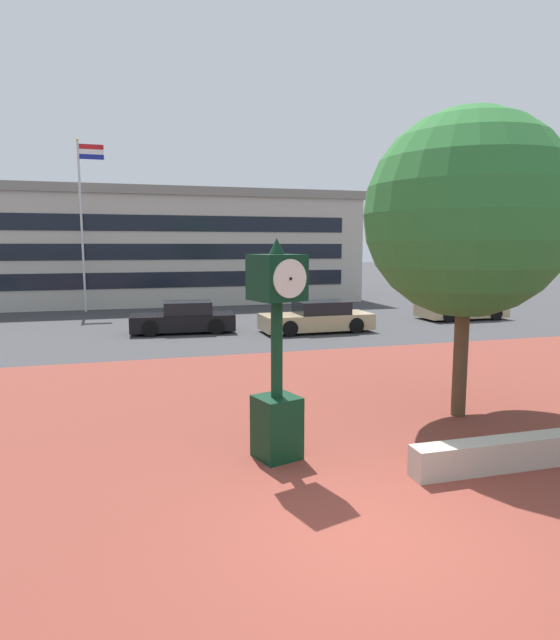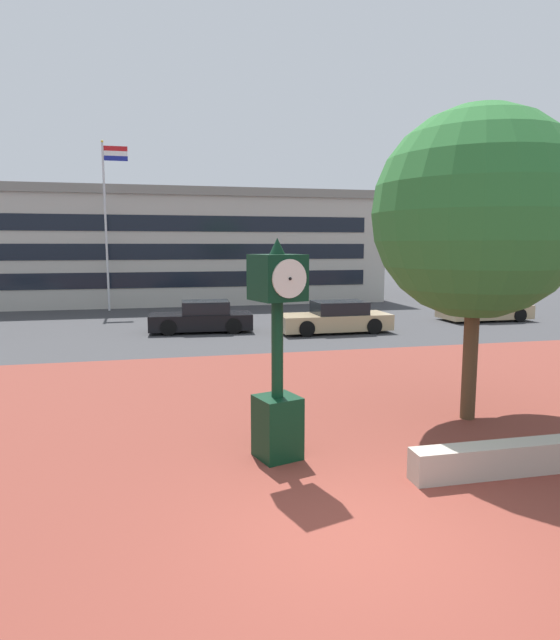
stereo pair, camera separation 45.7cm
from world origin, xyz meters
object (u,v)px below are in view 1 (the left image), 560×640
object	(u,v)px
car_street_near	(317,318)
flagpole_primary	(83,216)
car_street_mid	(184,319)
civic_building	(126,247)
plaza_tree	(472,220)
car_street_distant	(462,307)
street_clock	(277,354)

from	to	relation	value
car_street_near	flagpole_primary	world-z (taller)	flagpole_primary
car_street_mid	flagpole_primary	size ratio (longest dim) A/B	0.47
car_street_mid	civic_building	xyz separation A→B (m)	(-2.16, 17.07, 2.89)
civic_building	car_street_mid	bearing A→B (deg)	-82.79
plaza_tree	car_street_distant	world-z (taller)	plaza_tree
street_clock	car_street_near	distance (m)	13.53
car_street_mid	civic_building	distance (m)	17.44
car_street_near	civic_building	world-z (taller)	civic_building
car_street_distant	car_street_mid	bearing A→B (deg)	91.67
street_clock	plaza_tree	distance (m)	5.23
car_street_distant	flagpole_primary	xyz separation A→B (m)	(-17.75, 8.09, 4.55)
plaza_tree	street_clock	bearing A→B (deg)	-164.22
civic_building	car_street_distant	bearing A→B (deg)	-46.83
car_street_near	flagpole_primary	distance (m)	14.51
car_street_mid	plaza_tree	bearing A→B (deg)	-156.30
street_clock	car_street_distant	bearing A→B (deg)	29.90
street_clock	car_street_distant	size ratio (longest dim) A/B	0.89
car_street_mid	car_street_near	bearing A→B (deg)	-101.01
car_street_near	car_street_mid	world-z (taller)	same
plaza_tree	civic_building	size ratio (longest dim) A/B	0.21
street_clock	civic_building	world-z (taller)	civic_building
car_street_distant	civic_building	bearing A→B (deg)	43.16
car_street_mid	civic_building	world-z (taller)	civic_building
car_street_distant	flagpole_primary	size ratio (longest dim) A/B	0.46
plaza_tree	flagpole_primary	world-z (taller)	flagpole_primary
car_street_near	car_street_distant	bearing A→B (deg)	-78.68
car_street_near	flagpole_primary	size ratio (longest dim) A/B	0.51
street_clock	civic_building	distance (m)	30.98
street_clock	plaza_tree	xyz separation A→B (m)	(4.52, 1.28, 2.30)
car_street_distant	flagpole_primary	world-z (taller)	flagpole_primary
street_clock	flagpole_primary	distance (m)	22.94
plaza_tree	car_street_distant	xyz separation A→B (m)	(8.85, 12.91, -3.51)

